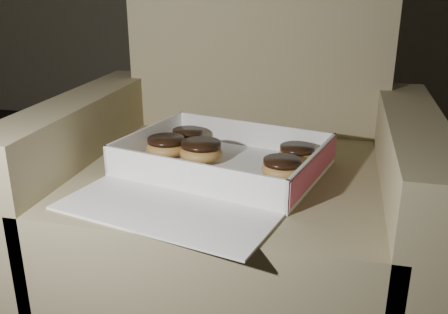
% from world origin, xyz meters
% --- Properties ---
extents(armchair, '(0.83, 0.70, 0.87)m').
position_xyz_m(armchair, '(0.09, 0.73, 0.27)').
color(armchair, '#9B8E63').
rests_on(armchair, floor).
extents(bakery_box, '(0.49, 0.54, 0.07)m').
position_xyz_m(bakery_box, '(0.07, 0.61, 0.40)').
color(bakery_box, white).
rests_on(bakery_box, armchair).
extents(donut_a, '(0.09, 0.09, 0.04)m').
position_xyz_m(donut_a, '(-0.06, 0.68, 0.42)').
color(donut_a, gold).
rests_on(donut_a, bakery_box).
extents(donut_b, '(0.08, 0.08, 0.04)m').
position_xyz_m(donut_b, '(0.21, 0.61, 0.42)').
color(donut_b, gold).
rests_on(donut_b, bakery_box).
extents(donut_c, '(0.08, 0.08, 0.04)m').
position_xyz_m(donut_c, '(-0.04, 0.76, 0.42)').
color(donut_c, gold).
rests_on(donut_c, bakery_box).
extents(donut_d, '(0.09, 0.09, 0.05)m').
position_xyz_m(donut_d, '(0.02, 0.66, 0.42)').
color(donut_d, gold).
rests_on(donut_d, bakery_box).
extents(donut_e, '(0.08, 0.08, 0.04)m').
position_xyz_m(donut_e, '(0.23, 0.70, 0.42)').
color(donut_e, gold).
rests_on(donut_e, bakery_box).
extents(crumb_a, '(0.01, 0.01, 0.00)m').
position_xyz_m(crumb_a, '(0.05, 0.56, 0.40)').
color(crumb_a, black).
rests_on(crumb_a, bakery_box).
extents(crumb_b, '(0.01, 0.01, 0.00)m').
position_xyz_m(crumb_b, '(0.14, 0.51, 0.40)').
color(crumb_b, black).
rests_on(crumb_b, bakery_box).
extents(crumb_c, '(0.01, 0.01, 0.00)m').
position_xyz_m(crumb_c, '(0.20, 0.52, 0.40)').
color(crumb_c, black).
rests_on(crumb_c, bakery_box).
extents(crumb_d, '(0.01, 0.01, 0.00)m').
position_xyz_m(crumb_d, '(-0.04, 0.55, 0.40)').
color(crumb_d, black).
rests_on(crumb_d, bakery_box).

